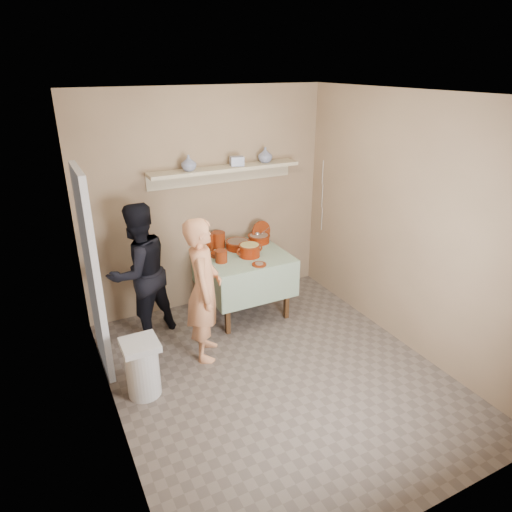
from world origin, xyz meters
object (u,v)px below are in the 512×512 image
person_cook (204,290)px  serving_table (243,263)px  person_helper (139,272)px  cazuela_rice (250,249)px  trash_bin (142,368)px

person_cook → serving_table: size_ratio=1.54×
person_helper → person_cook: bearing=102.7°
person_cook → cazuela_rice: 0.94m
serving_table → cazuela_rice: bearing=-72.2°
serving_table → trash_bin: bearing=-146.7°
serving_table → person_helper: bearing=177.9°
serving_table → cazuela_rice: size_ratio=2.95×
person_helper → serving_table: 1.21m
person_cook → person_helper: person_helper is taller
person_helper → cazuela_rice: bearing=151.0°
person_helper → serving_table: bearing=155.8°
person_helper → cazuela_rice: size_ratio=4.60×
person_cook → serving_table: person_cook is taller
serving_table → person_cook: bearing=-139.1°
person_cook → person_helper: size_ratio=0.98×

